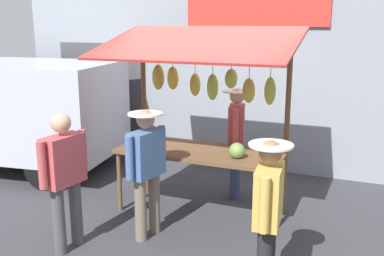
{
  "coord_description": "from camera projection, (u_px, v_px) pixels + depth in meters",
  "views": [
    {
      "loc": [
        -2.07,
        5.31,
        2.56
      ],
      "look_at": [
        0.0,
        0.3,
        1.25
      ],
      "focal_mm": 41.55,
      "sensor_mm": 36.0,
      "label": 1
    }
  ],
  "objects": [
    {
      "name": "street_backdrop",
      "position": [
        244.0,
        72.0,
        7.74
      ],
      "size": [
        9.0,
        0.3,
        3.4
      ],
      "color": "#8C939E",
      "rests_on": "ground"
    },
    {
      "name": "shopper_with_shopping_bag",
      "position": [
        65.0,
        173.0,
        4.93
      ],
      "size": [
        0.29,
        0.68,
        1.59
      ],
      "rotation": [
        0.0,
        0.0,
        -1.71
      ],
      "color": "#4C4C51",
      "rests_on": "ground"
    },
    {
      "name": "ground_plane",
      "position": [
        200.0,
        211.0,
        6.14
      ],
      "size": [
        40.0,
        40.0,
        0.0
      ],
      "primitive_type": "plane",
      "color": "#38383D"
    },
    {
      "name": "shopper_in_grey_tee",
      "position": [
        147.0,
        164.0,
        5.23
      ],
      "size": [
        0.41,
        0.67,
        1.57
      ],
      "rotation": [
        0.0,
        0.0,
        -1.78
      ],
      "color": "#726656",
      "rests_on": "ground"
    },
    {
      "name": "market_stall",
      "position": [
        204.0,
        100.0,
        5.82
      ],
      "size": [
        2.5,
        1.46,
        2.5
      ],
      "color": "brown",
      "rests_on": "ground"
    },
    {
      "name": "shopper_in_striped_shirt",
      "position": [
        268.0,
        209.0,
        4.04
      ],
      "size": [
        0.4,
        0.67,
        1.54
      ],
      "rotation": [
        0.0,
        0.0,
        -1.48
      ],
      "color": "#232328",
      "rests_on": "ground"
    },
    {
      "name": "vendor_with_sunhat",
      "position": [
        236.0,
        134.0,
        6.49
      ],
      "size": [
        0.42,
        0.68,
        1.62
      ],
      "rotation": [
        0.0,
        0.0,
        1.81
      ],
      "color": "navy",
      "rests_on": "ground"
    }
  ]
}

